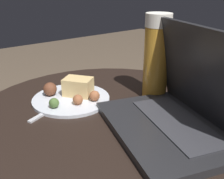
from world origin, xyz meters
name	(u,v)px	position (x,y,z in m)	size (l,w,h in m)	color
table	(110,155)	(0.00, 0.00, 0.36)	(0.76, 0.76, 0.49)	black
laptop	(177,110)	(0.16, 0.07, 0.54)	(0.38, 0.32, 0.24)	#232326
beer_glass	(156,57)	(-0.01, 0.17, 0.61)	(0.07, 0.07, 0.24)	gold
snack_plate	(72,95)	(-0.13, -0.04, 0.51)	(0.22, 0.22, 0.06)	silver
fork	(55,107)	(-0.11, -0.10, 0.49)	(0.08, 0.16, 0.01)	silver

